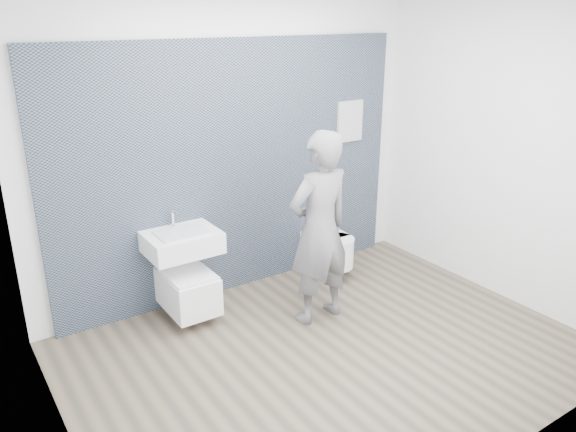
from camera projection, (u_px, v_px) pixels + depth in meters
ground at (329, 352)px, 4.57m from camera, size 4.00×4.00×0.00m
room_shell at (335, 142)px, 3.97m from camera, size 4.00×4.00×4.00m
tile_wall at (240, 284)px, 5.72m from camera, size 3.60×0.06×2.40m
washbasin at (182, 242)px, 4.89m from camera, size 0.62×0.47×0.47m
toilet_square at (188, 288)px, 5.00m from camera, size 0.40×0.58×0.71m
toilet_rounded at (330, 249)px, 5.83m from camera, size 0.35×0.59×0.32m
info_placard at (345, 255)px, 6.38m from camera, size 0.32×0.03×0.42m
visitor at (319, 229)px, 4.80m from camera, size 0.65×0.44×1.72m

